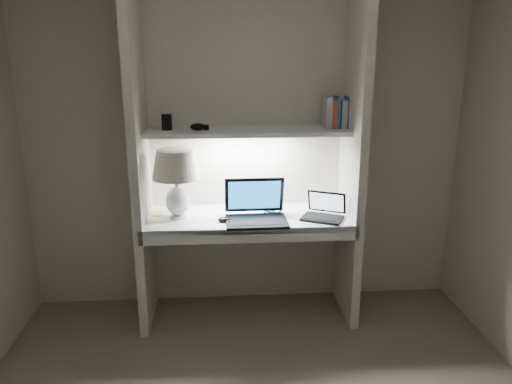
{
  "coord_description": "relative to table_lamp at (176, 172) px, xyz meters",
  "views": [
    {
      "loc": [
        -0.19,
        -2.1,
        1.9
      ],
      "look_at": [
        0.04,
        1.05,
        0.99
      ],
      "focal_mm": 35.0,
      "sensor_mm": 36.0,
      "label": 1
    }
  ],
  "objects": [
    {
      "name": "desk",
      "position": [
        0.49,
        0.01,
        -0.34
      ],
      "size": [
        1.4,
        0.55,
        0.04
      ],
      "primitive_type": "cube",
      "color": "white",
      "rests_on": "alcove_panel_left"
    },
    {
      "name": "sticky_note",
      "position": [
        -0.15,
        0.08,
        -0.32
      ],
      "size": [
        0.08,
        0.08,
        0.0
      ],
      "primitive_type": "cube",
      "rotation": [
        0.0,
        0.0,
        -0.15
      ],
      "color": "yellow",
      "rests_on": "desk"
    },
    {
      "name": "book_row",
      "position": [
        1.13,
        0.14,
        0.37
      ],
      "size": [
        0.21,
        0.15,
        0.22
      ],
      "color": "silver",
      "rests_on": "shelf"
    },
    {
      "name": "cable_coil",
      "position": [
        0.68,
        0.09,
        -0.32
      ],
      "size": [
        0.14,
        0.14,
        0.01
      ],
      "primitive_type": "torus",
      "rotation": [
        0.0,
        0.0,
        -0.28
      ],
      "color": "black",
      "rests_on": "desk"
    },
    {
      "name": "shelf",
      "position": [
        0.49,
        0.11,
        0.26
      ],
      "size": [
        1.4,
        0.36,
        0.03
      ],
      "primitive_type": "cube",
      "color": "silver",
      "rests_on": "back_wall"
    },
    {
      "name": "table_lamp",
      "position": [
        0.0,
        0.0,
        0.0
      ],
      "size": [
        0.33,
        0.33,
        0.48
      ],
      "color": "white",
      "rests_on": "desk"
    },
    {
      "name": "laptop_main",
      "position": [
        0.54,
        -0.08,
        -0.26
      ],
      "size": [
        0.42,
        0.36,
        0.28
      ],
      "rotation": [
        0.0,
        0.0,
        0.02
      ],
      "color": "black",
      "rests_on": "desk"
    },
    {
      "name": "alcove_panel_left",
      "position": [
        -0.24,
        0.01,
        0.16
      ],
      "size": [
        0.06,
        0.55,
        2.5
      ],
      "primitive_type": "cube",
      "color": "beige",
      "rests_on": "floor"
    },
    {
      "name": "shelf_box",
      "position": [
        -0.06,
        0.12,
        0.32
      ],
      "size": [
        0.07,
        0.05,
        0.11
      ],
      "primitive_type": "cube",
      "rotation": [
        0.0,
        0.0,
        -0.1
      ],
      "color": "black",
      "rests_on": "shelf"
    },
    {
      "name": "mouse",
      "position": [
        0.32,
        -0.11,
        -0.31
      ],
      "size": [
        0.1,
        0.07,
        0.03
      ],
      "primitive_type": "ellipsoid",
      "rotation": [
        0.0,
        0.0,
        0.15
      ],
      "color": "black",
      "rests_on": "desk"
    },
    {
      "name": "desk_apron",
      "position": [
        0.49,
        -0.25,
        -0.37
      ],
      "size": [
        1.46,
        0.03,
        0.1
      ],
      "primitive_type": "cube",
      "color": "silver",
      "rests_on": "desk"
    },
    {
      "name": "speaker",
      "position": [
        0.66,
        0.24,
        -0.26
      ],
      "size": [
        0.1,
        0.07,
        0.13
      ],
      "primitive_type": "cube",
      "rotation": [
        0.0,
        0.0,
        -0.11
      ],
      "color": "silver",
      "rests_on": "desk"
    },
    {
      "name": "laptop_netbook",
      "position": [
        1.01,
        -0.08,
        -0.28
      ],
      "size": [
        0.35,
        0.33,
        0.17
      ],
      "rotation": [
        0.0,
        0.0,
        -0.46
      ],
      "color": "black",
      "rests_on": "desk"
    },
    {
      "name": "strip_light",
      "position": [
        0.49,
        0.11,
        0.23
      ],
      "size": [
        0.6,
        0.04,
        0.02
      ],
      "primitive_type": "cube",
      "color": "white",
      "rests_on": "shelf"
    },
    {
      "name": "shelf_gadget",
      "position": [
        0.15,
        0.1,
        0.29
      ],
      "size": [
        0.13,
        0.11,
        0.05
      ],
      "primitive_type": "ellipsoid",
      "rotation": [
        0.0,
        0.0,
        0.32
      ],
      "color": "black",
      "rests_on": "shelf"
    },
    {
      "name": "back_wall",
      "position": [
        0.49,
        0.29,
        0.16
      ],
      "size": [
        3.2,
        0.01,
        2.5
      ],
      "primitive_type": "cube",
      "color": "beige",
      "rests_on": "floor"
    },
    {
      "name": "alcove_panel_right",
      "position": [
        1.22,
        0.01,
        0.16
      ],
      "size": [
        0.06,
        0.55,
        2.5
      ],
      "primitive_type": "cube",
      "color": "beige",
      "rests_on": "floor"
    }
  ]
}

